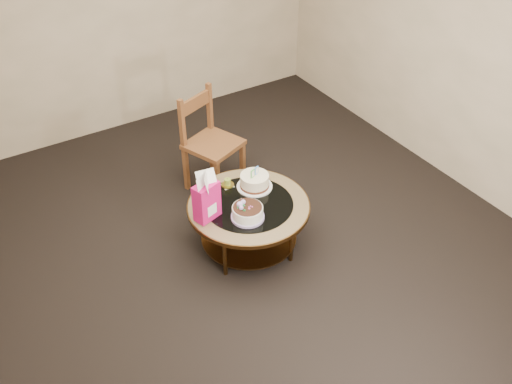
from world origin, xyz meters
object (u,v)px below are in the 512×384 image
coffee_table (249,211)px  decorated_cake (247,213)px  gift_bag (206,197)px  dining_chair (210,142)px  cream_cake (255,181)px

coffee_table → decorated_cake: 0.22m
gift_bag → dining_chair: bearing=43.6°
decorated_cake → gift_bag: size_ratio=0.64×
coffee_table → decorated_cake: bearing=-124.0°
decorated_cake → gift_bag: bearing=146.4°
decorated_cake → gift_bag: 0.35m
dining_chair → cream_cake: bearing=-110.6°
coffee_table → decorated_cake: (-0.10, -0.15, 0.13)m
coffee_table → cream_cake: (0.16, 0.17, 0.14)m
gift_bag → cream_cake: bearing=-2.3°
gift_bag → dining_chair: dining_chair is taller
cream_cake → decorated_cake: bearing=-153.4°
cream_cake → coffee_table: bearing=-157.9°
cream_cake → dining_chair: (-0.01, 0.78, -0.02)m
coffee_table → cream_cake: cream_cake is taller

